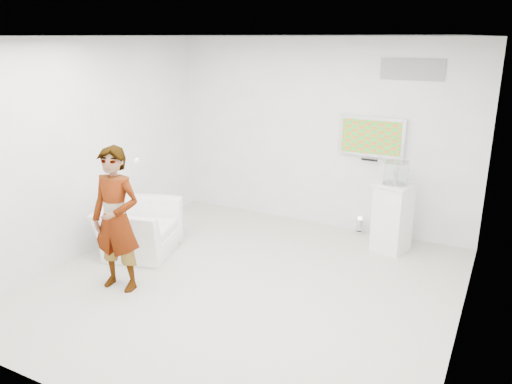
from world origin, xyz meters
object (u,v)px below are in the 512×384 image
Objects in this scene: person at (116,220)px; armchair at (139,228)px; tv at (372,137)px; pedestal at (392,217)px; floor_uplight at (359,226)px.

armchair is at bearing 112.19° from person.
pedestal is (0.51, -0.50, -1.04)m from tv.
pedestal is at bearing 39.57° from person.
tv is 3.94m from person.
pedestal is 3.68× the size of floor_uplight.
armchair is 3.66m from pedestal.
person is at bearing -167.72° from armchair.
floor_uplight is at bearing 50.08° from person.
tv is 1.26m from pedestal.
armchair is (-2.69, -2.26, -1.19)m from tv.
tv is at bearing -65.42° from armchair.
floor_uplight is (-0.58, 0.39, -0.37)m from pedestal.
tv is 1.42m from floor_uplight.
tv reaches higher than armchair.
tv is 0.56× the size of person.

